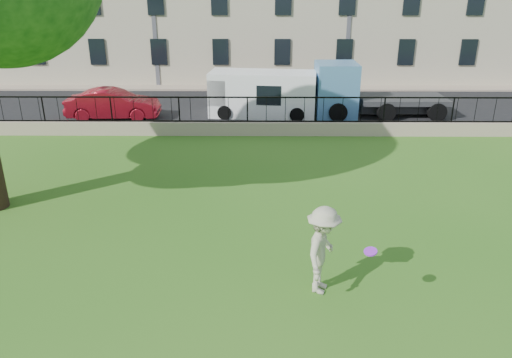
{
  "coord_description": "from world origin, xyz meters",
  "views": [
    {
      "loc": [
        0.56,
        -9.42,
        6.53
      ],
      "look_at": [
        0.45,
        3.5,
        1.31
      ],
      "focal_mm": 35.0,
      "sensor_mm": 36.0,
      "label": 1
    }
  ],
  "objects_px": {
    "frisbee": "(371,251)",
    "blue_truck": "(379,90)",
    "red_sedan": "(113,104)",
    "white_van": "(263,94)",
    "man": "(323,250)"
  },
  "relations": [
    {
      "from": "white_van",
      "to": "blue_truck",
      "type": "distance_m",
      "value": 5.81
    },
    {
      "from": "red_sedan",
      "to": "blue_truck",
      "type": "height_order",
      "value": "blue_truck"
    },
    {
      "from": "frisbee",
      "to": "blue_truck",
      "type": "relative_size",
      "value": 0.04
    },
    {
      "from": "frisbee",
      "to": "man",
      "type": "bearing_deg",
      "value": 136.14
    },
    {
      "from": "frisbee",
      "to": "white_van",
      "type": "relative_size",
      "value": 0.05
    },
    {
      "from": "frisbee",
      "to": "white_van",
      "type": "xyz_separation_m",
      "value": [
        -2.08,
        16.13,
        -0.36
      ]
    },
    {
      "from": "red_sedan",
      "to": "white_van",
      "type": "height_order",
      "value": "white_van"
    },
    {
      "from": "man",
      "to": "frisbee",
      "type": "relative_size",
      "value": 7.55
    },
    {
      "from": "frisbee",
      "to": "white_van",
      "type": "distance_m",
      "value": 16.27
    },
    {
      "from": "blue_truck",
      "to": "white_van",
      "type": "bearing_deg",
      "value": 179.19
    },
    {
      "from": "white_van",
      "to": "red_sedan",
      "type": "bearing_deg",
      "value": -167.67
    },
    {
      "from": "white_van",
      "to": "blue_truck",
      "type": "xyz_separation_m",
      "value": [
        5.81,
        0.0,
        0.23
      ]
    },
    {
      "from": "red_sedan",
      "to": "blue_truck",
      "type": "relative_size",
      "value": 0.71
    },
    {
      "from": "man",
      "to": "white_van",
      "type": "xyz_separation_m",
      "value": [
        -1.25,
        15.33,
        0.08
      ]
    },
    {
      "from": "man",
      "to": "frisbee",
      "type": "height_order",
      "value": "man"
    }
  ]
}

